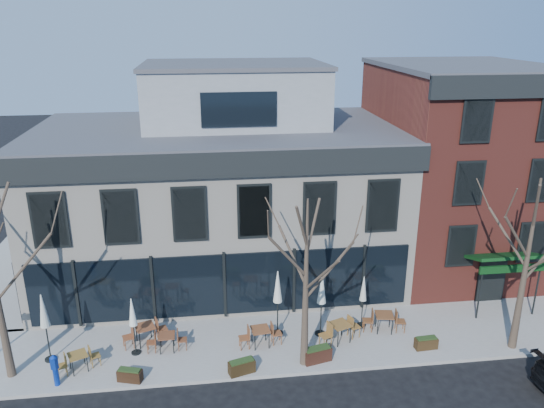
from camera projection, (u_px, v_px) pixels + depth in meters
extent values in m
plane|color=black|center=(226.00, 320.00, 24.81)|extent=(120.00, 120.00, 0.00)
cube|color=gray|center=(302.00, 340.00, 23.16)|extent=(33.50, 4.70, 0.15)
cube|color=gray|center=(15.00, 275.00, 29.06)|extent=(4.50, 12.00, 0.15)
cube|color=silver|center=(219.00, 205.00, 28.18)|extent=(18.00, 10.00, 8.00)
cube|color=#47474C|center=(217.00, 129.00, 26.84)|extent=(18.30, 10.30, 0.30)
cube|color=black|center=(221.00, 165.00, 22.21)|extent=(18.30, 0.25, 1.10)
cube|color=black|center=(30.00, 144.00, 25.91)|extent=(0.25, 10.30, 1.10)
cube|color=black|center=(225.00, 284.00, 24.13)|extent=(17.20, 0.12, 3.00)
cube|color=black|center=(42.00, 258.00, 26.85)|extent=(0.12, 7.50, 3.00)
cube|color=gray|center=(234.00, 95.00, 27.39)|extent=(9.00, 6.50, 3.00)
cube|color=maroon|center=(454.00, 169.00, 29.24)|extent=(8.00, 10.00, 11.00)
cube|color=#47474C|center=(467.00, 66.00, 27.41)|extent=(8.20, 10.20, 0.25)
cube|color=black|center=(521.00, 86.00, 22.76)|extent=(8.20, 0.25, 1.00)
cube|color=black|center=(505.00, 256.00, 24.62)|extent=(3.20, 1.66, 0.67)
cube|color=black|center=(491.00, 280.00, 25.91)|extent=(1.40, 0.10, 2.50)
cylinder|color=#382B21|center=(24.00, 267.00, 19.56)|extent=(2.23, 0.50, 2.48)
cone|color=#382B21|center=(306.00, 286.00, 20.31)|extent=(0.34, 0.34, 7.04)
cylinder|color=#382B21|center=(329.00, 270.00, 20.41)|extent=(2.00, 0.46, 2.21)
cylinder|color=#382B21|center=(292.00, 255.00, 20.77)|extent=(0.93, 1.84, 1.91)
cylinder|color=#382B21|center=(288.00, 257.00, 19.51)|extent=(1.61, 0.68, 1.97)
cylinder|color=#382B21|center=(321.00, 275.00, 19.28)|extent=(0.93, 1.83, 2.03)
cone|color=#382B21|center=(526.00, 267.00, 21.32)|extent=(0.34, 0.34, 7.48)
cylinder|color=#382B21|center=(507.00, 237.00, 21.80)|extent=(0.98, 1.94, 2.03)
cylinder|color=#382B21|center=(517.00, 238.00, 20.47)|extent=(1.71, 0.71, 2.09)
cylinder|color=#0B2C96|center=(56.00, 377.00, 20.07)|extent=(0.21, 0.21, 0.72)
cube|color=#0B2C96|center=(54.00, 363.00, 19.87)|extent=(0.28, 0.25, 0.51)
cone|color=#0B2C96|center=(53.00, 356.00, 19.77)|extent=(0.27, 0.27, 0.12)
cube|color=brown|center=(78.00, 355.00, 20.79)|extent=(0.91, 0.91, 0.04)
cylinder|color=black|center=(73.00, 369.00, 20.56)|extent=(0.04, 0.04, 0.71)
cylinder|color=black|center=(87.00, 364.00, 20.83)|extent=(0.04, 0.04, 0.71)
cylinder|color=black|center=(70.00, 361.00, 21.00)|extent=(0.04, 0.04, 0.71)
cylinder|color=black|center=(84.00, 357.00, 21.27)|extent=(0.04, 0.04, 0.71)
cube|color=brown|center=(145.00, 327.00, 22.53)|extent=(1.00, 1.00, 0.04)
cylinder|color=black|center=(140.00, 340.00, 22.27)|extent=(0.04, 0.04, 0.80)
cylinder|color=black|center=(155.00, 337.00, 22.54)|extent=(0.04, 0.04, 0.80)
cylinder|color=black|center=(136.00, 333.00, 22.80)|extent=(0.04, 0.04, 0.80)
cylinder|color=black|center=(151.00, 329.00, 23.07)|extent=(0.04, 0.04, 0.80)
cube|color=brown|center=(166.00, 335.00, 22.08)|extent=(0.70, 0.70, 0.04)
cylinder|color=black|center=(160.00, 347.00, 21.90)|extent=(0.04, 0.04, 0.70)
cylinder|color=black|center=(173.00, 346.00, 21.98)|extent=(0.04, 0.04, 0.70)
cylinder|color=black|center=(161.00, 340.00, 22.41)|extent=(0.04, 0.04, 0.70)
cylinder|color=black|center=(174.00, 339.00, 22.49)|extent=(0.04, 0.04, 0.70)
cube|color=brown|center=(260.00, 329.00, 22.37)|extent=(0.85, 0.85, 0.04)
cylinder|color=black|center=(255.00, 343.00, 22.16)|extent=(0.04, 0.04, 0.78)
cylinder|color=black|center=(269.00, 340.00, 22.30)|extent=(0.04, 0.04, 0.78)
cylinder|color=black|center=(252.00, 335.00, 22.71)|extent=(0.04, 0.04, 0.78)
cylinder|color=black|center=(266.00, 333.00, 22.85)|extent=(0.04, 0.04, 0.78)
cube|color=brown|center=(340.00, 324.00, 22.66)|extent=(1.03, 1.03, 0.05)
cylinder|color=black|center=(338.00, 339.00, 22.39)|extent=(0.05, 0.05, 0.82)
cylinder|color=black|center=(350.00, 335.00, 22.68)|extent=(0.05, 0.05, 0.82)
cylinder|color=black|center=(329.00, 331.00, 22.93)|extent=(0.05, 0.05, 0.82)
cylinder|color=black|center=(342.00, 327.00, 23.21)|extent=(0.05, 0.05, 0.82)
cube|color=brown|center=(384.00, 315.00, 23.44)|extent=(0.90, 0.90, 0.04)
cylinder|color=black|center=(378.00, 326.00, 23.30)|extent=(0.04, 0.04, 0.80)
cylinder|color=black|center=(392.00, 327.00, 23.27)|extent=(0.04, 0.04, 0.80)
cylinder|color=black|center=(376.00, 319.00, 23.88)|extent=(0.04, 0.04, 0.80)
cylinder|color=black|center=(390.00, 319.00, 23.85)|extent=(0.04, 0.04, 0.80)
cylinder|color=black|center=(51.00, 359.00, 21.67)|extent=(0.48, 0.48, 0.07)
cylinder|color=black|center=(47.00, 334.00, 21.29)|extent=(0.05, 0.05, 2.40)
cone|color=beige|center=(43.00, 311.00, 20.93)|extent=(0.39, 0.39, 1.42)
cylinder|color=black|center=(136.00, 352.00, 22.10)|extent=(0.41, 0.41, 0.06)
cylinder|color=black|center=(134.00, 332.00, 21.78)|extent=(0.05, 0.05, 2.05)
cone|color=white|center=(132.00, 312.00, 21.47)|extent=(0.34, 0.34, 1.21)
cylinder|color=black|center=(277.00, 333.00, 23.48)|extent=(0.49, 0.49, 0.07)
cylinder|color=black|center=(278.00, 309.00, 23.09)|extent=(0.06, 0.06, 2.44)
cone|color=silver|center=(278.00, 287.00, 22.72)|extent=(0.40, 0.40, 1.44)
cylinder|color=black|center=(320.00, 333.00, 23.44)|extent=(0.48, 0.48, 0.07)
cylinder|color=black|center=(321.00, 310.00, 23.06)|extent=(0.05, 0.05, 2.39)
cone|color=silver|center=(322.00, 288.00, 22.70)|extent=(0.39, 0.39, 1.41)
cylinder|color=black|center=(361.00, 325.00, 24.12)|extent=(0.39, 0.39, 0.05)
cylinder|color=black|center=(362.00, 306.00, 23.80)|extent=(0.04, 0.04, 1.97)
cone|color=beige|center=(364.00, 288.00, 23.51)|extent=(0.32, 0.32, 1.16)
cube|color=black|center=(130.00, 375.00, 20.35)|extent=(1.01, 0.63, 0.47)
cube|color=#1E3314|center=(129.00, 370.00, 20.27)|extent=(0.89, 0.53, 0.07)
cube|color=black|center=(242.00, 367.00, 20.80)|extent=(1.11, 0.70, 0.52)
cube|color=#1E3314|center=(242.00, 361.00, 20.71)|extent=(0.99, 0.59, 0.08)
cube|color=#331911|center=(317.00, 355.00, 21.51)|extent=(1.22, 0.72, 0.57)
cube|color=#1E3314|center=(317.00, 348.00, 21.41)|extent=(1.09, 0.60, 0.09)
cube|color=#322210|center=(426.00, 343.00, 22.36)|extent=(0.97, 0.44, 0.47)
cube|color=#1E3314|center=(427.00, 338.00, 22.28)|extent=(0.87, 0.35, 0.08)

